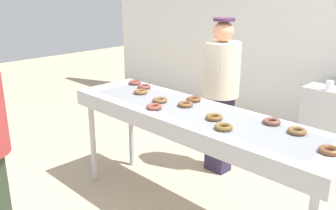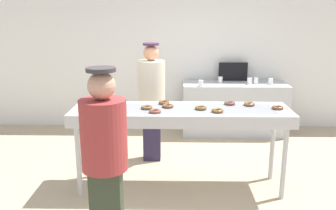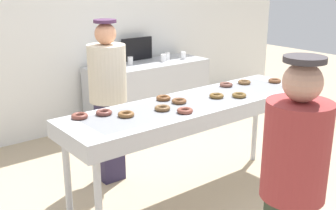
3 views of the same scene
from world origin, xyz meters
TOP-DOWN VIEW (x-y plane):
  - back_wall at (0.00, 2.49)m, footprint 8.00×0.12m
  - fryer_conveyor at (0.00, 0.00)m, footprint 2.49×0.66m
  - chocolate_donut_0 at (0.40, -0.15)m, footprint 0.16×0.16m
  - chocolate_donut_1 at (-0.39, -0.02)m, footprint 0.15×0.15m
  - chocolate_donut_2 at (-0.20, 0.21)m, footprint 0.18×0.18m
  - chocolate_donut_3 at (0.81, 0.15)m, footprint 0.17×0.17m
  - chocolate_donut_4 at (-0.82, 0.18)m, footprint 0.18×0.18m
  - chocolate_donut_5 at (-1.02, 0.22)m, footprint 0.18×0.18m
  - chocolate_donut_6 at (0.22, -0.04)m, footprint 0.18×0.18m
  - chocolate_donut_7 at (0.58, 0.19)m, footprint 0.18×0.18m
  - chocolate_donut_8 at (-0.29, -0.19)m, footprint 0.15×0.15m
  - chocolate_donut_9 at (-0.71, 0.03)m, footprint 0.16×0.16m
  - chocolate_donut_10 at (-0.15, 0.05)m, footprint 0.15×0.15m
  - chocolate_donut_11 at (1.10, -0.01)m, footprint 0.18×0.18m
  - worker_baker at (-0.39, 0.85)m, footprint 0.37×0.37m
  - paper_cup_0 at (0.35, 1.78)m, footprint 0.07×0.07m

SIDE VIEW (x-z plane):
  - fryer_conveyor at x=0.00m, z-range 0.41..1.39m
  - paper_cup_0 at x=0.35m, z-range 0.88..0.98m
  - worker_baker at x=-0.39m, z-range 0.13..1.78m
  - chocolate_donut_0 at x=0.40m, z-range 0.98..1.02m
  - chocolate_donut_1 at x=-0.39m, z-range 0.98..1.02m
  - chocolate_donut_2 at x=-0.20m, z-range 0.98..1.02m
  - chocolate_donut_3 at x=0.81m, z-range 0.98..1.02m
  - chocolate_donut_4 at x=-0.82m, z-range 0.98..1.02m
  - chocolate_donut_5 at x=-1.02m, z-range 0.98..1.02m
  - chocolate_donut_6 at x=0.22m, z-range 0.98..1.02m
  - chocolate_donut_7 at x=0.58m, z-range 0.98..1.02m
  - chocolate_donut_8 at x=-0.29m, z-range 0.98..1.02m
  - chocolate_donut_9 at x=-0.71m, z-range 0.98..1.02m
  - chocolate_donut_10 at x=-0.15m, z-range 0.98..1.02m
  - chocolate_donut_11 at x=1.10m, z-range 0.98..1.02m
  - back_wall at x=0.00m, z-range 0.00..2.89m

